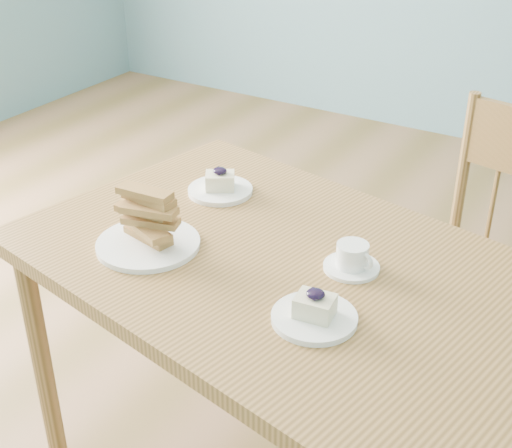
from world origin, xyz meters
name	(u,v)px	position (x,y,z in m)	size (l,w,h in m)	color
dining_table	(313,302)	(0.37, -0.21, 0.65)	(1.48, 1.02, 0.73)	#A3733D
dining_chair	(490,284)	(0.63, 0.34, 0.48)	(0.50, 0.48, 0.93)	#A3733D
cheesecake_plate_near	(314,313)	(0.45, -0.35, 0.74)	(0.17, 0.17, 0.07)	white
cheesecake_plate_far	(220,186)	(-0.01, 0.01, 0.74)	(0.17, 0.17, 0.07)	white
coffee_cup	(352,259)	(0.43, -0.15, 0.75)	(0.12, 0.12, 0.06)	white
biscotti_plate	(147,228)	(0.00, -0.30, 0.77)	(0.23, 0.23, 0.14)	white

